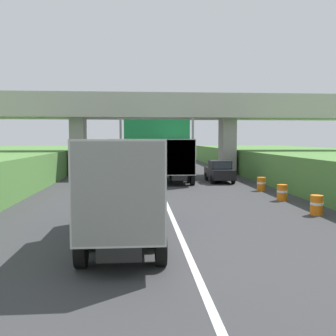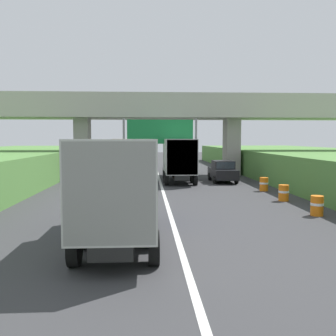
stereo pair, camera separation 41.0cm
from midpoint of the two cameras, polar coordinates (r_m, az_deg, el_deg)
The scene contains 12 objects.
lane_centre_stripe at distance 28.50m, azimuth -1.91°, elevation -2.52°, with size 0.20×101.40×0.01m, color white.
overpass_bridge at distance 36.03m, azimuth -2.48°, elevation 7.97°, with size 40.00×4.80×7.56m.
overhead_highway_sign at distance 29.85m, azimuth -2.06°, elevation 4.92°, with size 5.88×0.18×5.06m.
truck_blue at distance 12.46m, azimuth -7.60°, elevation -2.59°, with size 2.44×7.30×3.44m.
truck_green at distance 57.30m, azimuth -5.09°, elevation 2.89°, with size 2.44×7.30×3.44m.
truck_orange at distance 59.82m, azimuth -8.05°, elevation 2.93°, with size 2.44×7.30×3.44m.
truck_white at distance 30.20m, azimuth 0.71°, elevation 1.55°, with size 2.44×7.30×3.44m.
car_black at distance 30.50m, azimuth 7.40°, elevation -0.49°, with size 1.86×4.10×1.72m.
car_silver at distance 30.25m, azimuth -5.52°, elevation -0.51°, with size 1.86×4.10×1.72m.
construction_barrel_3 at distance 18.39m, azimuth 20.94°, elevation -5.23°, with size 0.57×0.57×0.90m.
construction_barrel_4 at distance 22.03m, azimuth 16.33°, elevation -3.56°, with size 0.57×0.57×0.90m.
construction_barrel_5 at distance 25.85m, azimuth 13.48°, elevation -2.34°, with size 0.57×0.57×0.90m.
Camera 1 is at (-1.45, 2.44, 3.45)m, focal length 40.35 mm.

